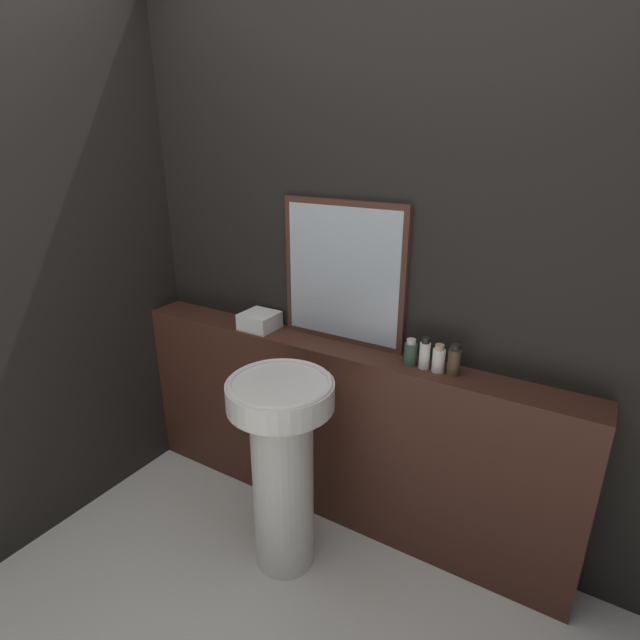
% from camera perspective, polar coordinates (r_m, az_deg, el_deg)
% --- Properties ---
extents(wall_back, '(8.00, 0.06, 2.50)m').
position_cam_1_polar(wall_back, '(2.26, 3.68, 6.09)').
color(wall_back, black).
rests_on(wall_back, ground_plane).
extents(vanity_counter, '(2.22, 0.19, 0.90)m').
position_cam_1_polar(vanity_counter, '(2.48, 1.85, -12.69)').
color(vanity_counter, '#422319').
rests_on(vanity_counter, ground_plane).
extents(pedestal_sink, '(0.43, 0.43, 0.91)m').
position_cam_1_polar(pedestal_sink, '(2.17, -4.32, -15.55)').
color(pedestal_sink, silver).
rests_on(pedestal_sink, ground_plane).
extents(mirror, '(0.60, 0.03, 0.64)m').
position_cam_1_polar(mirror, '(2.23, 2.68, 5.30)').
color(mirror, '#47281E').
rests_on(mirror, vanity_counter).
extents(towel_stack, '(0.17, 0.16, 0.08)m').
position_cam_1_polar(towel_stack, '(2.48, -6.91, -0.08)').
color(towel_stack, white).
rests_on(towel_stack, vanity_counter).
extents(shampoo_bottle, '(0.05, 0.05, 0.11)m').
position_cam_1_polar(shampoo_bottle, '(2.11, 10.31, -3.72)').
color(shampoo_bottle, '#2D4C3D').
rests_on(shampoo_bottle, vanity_counter).
extents(conditioner_bottle, '(0.04, 0.04, 0.14)m').
position_cam_1_polar(conditioner_bottle, '(2.09, 11.87, -3.82)').
color(conditioner_bottle, white).
rests_on(conditioner_bottle, vanity_counter).
extents(lotion_bottle, '(0.05, 0.05, 0.12)m').
position_cam_1_polar(lotion_bottle, '(2.08, 13.41, -4.36)').
color(lotion_bottle, white).
rests_on(lotion_bottle, vanity_counter).
extents(body_wash_bottle, '(0.05, 0.05, 0.13)m').
position_cam_1_polar(body_wash_bottle, '(2.06, 15.08, -4.54)').
color(body_wash_bottle, '#4C3823').
rests_on(body_wash_bottle, vanity_counter).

